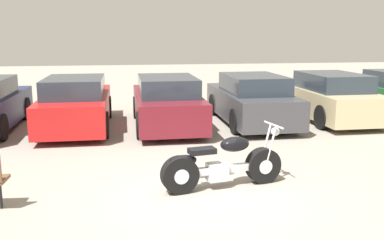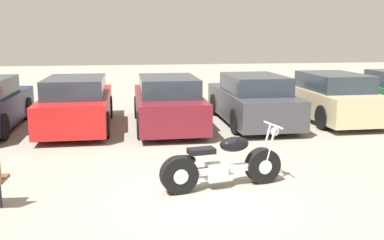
{
  "view_description": "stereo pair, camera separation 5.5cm",
  "coord_description": "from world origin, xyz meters",
  "px_view_note": "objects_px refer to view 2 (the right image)",
  "views": [
    {
      "loc": [
        -1.24,
        -6.43,
        2.57
      ],
      "look_at": [
        0.11,
        1.96,
        0.85
      ],
      "focal_mm": 40.0,
      "sensor_mm": 36.0,
      "label": 1
    },
    {
      "loc": [
        -1.19,
        -6.44,
        2.57
      ],
      "look_at": [
        0.11,
        1.96,
        0.85
      ],
      "focal_mm": 40.0,
      "sensor_mm": 36.0,
      "label": 2
    }
  ],
  "objects_px": {
    "motorcycle": "(221,165)",
    "parked_car_red": "(77,104)",
    "parked_car_maroon": "(167,103)",
    "parked_car_champagne": "(329,98)",
    "parked_car_dark_grey": "(252,100)"
  },
  "relations": [
    {
      "from": "motorcycle",
      "to": "parked_car_dark_grey",
      "type": "height_order",
      "value": "parked_car_dark_grey"
    },
    {
      "from": "motorcycle",
      "to": "parked_car_champagne",
      "type": "relative_size",
      "value": 0.49
    },
    {
      "from": "parked_car_dark_grey",
      "to": "parked_car_champagne",
      "type": "height_order",
      "value": "same"
    },
    {
      "from": "motorcycle",
      "to": "parked_car_red",
      "type": "distance_m",
      "value": 5.96
    },
    {
      "from": "parked_car_red",
      "to": "parked_car_dark_grey",
      "type": "height_order",
      "value": "same"
    },
    {
      "from": "motorcycle",
      "to": "parked_car_red",
      "type": "height_order",
      "value": "parked_car_red"
    },
    {
      "from": "motorcycle",
      "to": "parked_car_red",
      "type": "bearing_deg",
      "value": 118.95
    },
    {
      "from": "motorcycle",
      "to": "parked_car_dark_grey",
      "type": "bearing_deg",
      "value": 68.06
    },
    {
      "from": "parked_car_red",
      "to": "motorcycle",
      "type": "bearing_deg",
      "value": -61.05
    },
    {
      "from": "parked_car_red",
      "to": "parked_car_champagne",
      "type": "relative_size",
      "value": 1.0
    },
    {
      "from": "parked_car_red",
      "to": "parked_car_dark_grey",
      "type": "bearing_deg",
      "value": -0.93
    },
    {
      "from": "motorcycle",
      "to": "parked_car_maroon",
      "type": "distance_m",
      "value": 5.04
    },
    {
      "from": "motorcycle",
      "to": "parked_car_champagne",
      "type": "bearing_deg",
      "value": 49.38
    },
    {
      "from": "parked_car_maroon",
      "to": "parked_car_champagne",
      "type": "relative_size",
      "value": 1.0
    },
    {
      "from": "motorcycle",
      "to": "parked_car_maroon",
      "type": "height_order",
      "value": "parked_car_maroon"
    }
  ]
}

